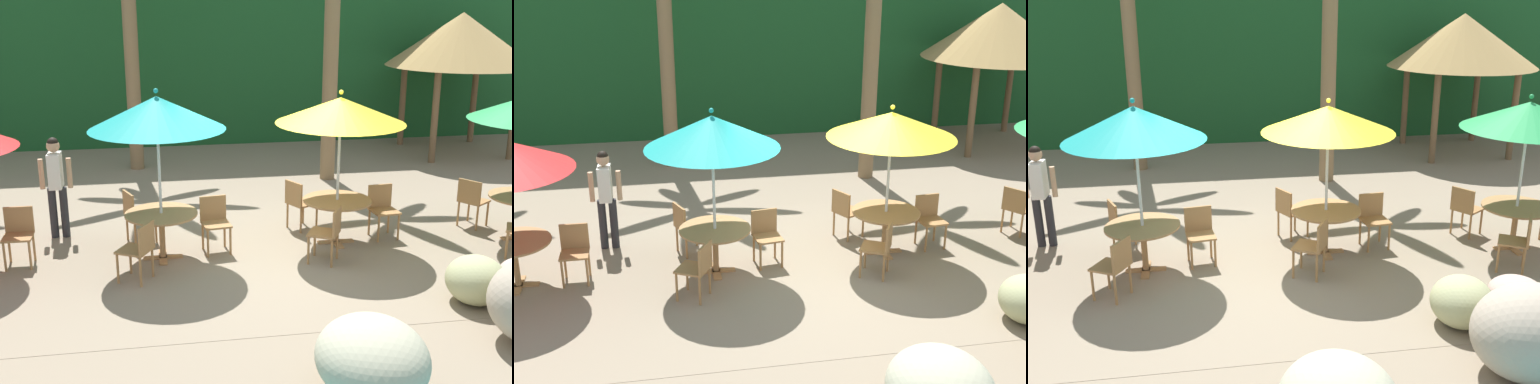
{
  "view_description": "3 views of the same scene",
  "coord_description": "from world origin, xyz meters",
  "views": [
    {
      "loc": [
        -1.72,
        -9.33,
        3.88
      ],
      "look_at": [
        -0.18,
        -0.07,
        1.03
      ],
      "focal_mm": 45.47,
      "sensor_mm": 36.0,
      "label": 1
    },
    {
      "loc": [
        -2.47,
        -9.41,
        4.82
      ],
      "look_at": [
        -0.75,
        0.08,
        1.26
      ],
      "focal_mm": 47.29,
      "sensor_mm": 36.0,
      "label": 2
    },
    {
      "loc": [
        -0.86,
        -8.28,
        3.99
      ],
      "look_at": [
        0.54,
        0.32,
        1.04
      ],
      "focal_mm": 41.63,
      "sensor_mm": 36.0,
      "label": 3
    }
  ],
  "objects": [
    {
      "name": "ground_plane",
      "position": [
        0.0,
        0.0,
        0.0
      ],
      "size": [
        120.0,
        120.0,
        0.0
      ],
      "primitive_type": "plane",
      "color": "gray"
    },
    {
      "name": "dining_table_teal",
      "position": [
        -1.61,
        0.03,
        0.61
      ],
      "size": [
        1.1,
        1.1,
        0.74
      ],
      "color": "#A37547",
      "rests_on": "ground"
    },
    {
      "name": "chair_yellow_seaward",
      "position": [
        2.03,
        0.41,
        0.51
      ],
      "size": [
        0.46,
        0.47,
        0.87
      ],
      "color": "#9E7042",
      "rests_on": "ground"
    },
    {
      "name": "foliage_backdrop",
      "position": [
        0.0,
        9.0,
        3.0
      ],
      "size": [
        28.0,
        2.4,
        6.0
      ],
      "color": "#194C23",
      "rests_on": "ground"
    },
    {
      "name": "rock_seawall",
      "position": [
        2.47,
        -2.98,
        0.37
      ],
      "size": [
        15.39,
        3.15,
        1.05
      ],
      "color": "#B5928E",
      "rests_on": "ground"
    },
    {
      "name": "terrace_deck",
      "position": [
        0.0,
        0.0,
        0.0
      ],
      "size": [
        18.0,
        5.2,
        0.01
      ],
      "color": "gray",
      "rests_on": "ground"
    },
    {
      "name": "dining_table_yellow",
      "position": [
        1.2,
        0.23,
        0.61
      ],
      "size": [
        1.1,
        1.1,
        0.74
      ],
      "color": "#A37547",
      "rests_on": "ground"
    },
    {
      "name": "chair_teal_seaward",
      "position": [
        -0.78,
        0.23,
        0.51
      ],
      "size": [
        0.48,
        0.48,
        0.87
      ],
      "color": "#9E7042",
      "rests_on": "ground"
    },
    {
      "name": "chair_teal_inland",
      "position": [
        -2.02,
        0.78,
        0.51
      ],
      "size": [
        0.55,
        0.55,
        0.87
      ],
      "color": "#9E7042",
      "rests_on": "ground"
    },
    {
      "name": "chair_green_left",
      "position": [
        3.89,
        -0.87,
        0.51
      ],
      "size": [
        0.58,
        0.58,
        0.87
      ],
      "color": "#9E7042",
      "rests_on": "ground"
    },
    {
      "name": "chair_teal_left",
      "position": [
        -1.93,
        -0.77,
        0.51
      ],
      "size": [
        0.58,
        0.57,
        0.87
      ],
      "color": "#9E7042",
      "rests_on": "ground"
    },
    {
      "name": "dining_table_green",
      "position": [
        4.25,
        -0.09,
        0.61
      ],
      "size": [
        1.1,
        1.1,
        0.74
      ],
      "color": "#A37547",
      "rests_on": "ground"
    },
    {
      "name": "waiter_in_white",
      "position": [
        -3.27,
        1.25,
        0.99
      ],
      "size": [
        0.52,
        0.35,
        1.7
      ],
      "color": "#232328",
      "rests_on": "ground"
    },
    {
      "name": "chair_green_inland",
      "position": [
        3.7,
        0.56,
        0.51
      ],
      "size": [
        0.59,
        0.59,
        0.87
      ],
      "color": "#9E7042",
      "rests_on": "ground"
    },
    {
      "name": "umbrella_teal",
      "position": [
        -1.61,
        0.03,
        2.26
      ],
      "size": [
        2.0,
        2.0,
        2.61
      ],
      "color": "silver",
      "rests_on": "ground"
    },
    {
      "name": "umbrella_yellow",
      "position": [
        1.2,
        0.23,
        2.18
      ],
      "size": [
        2.03,
        2.03,
        2.5
      ],
      "color": "silver",
      "rests_on": "ground"
    },
    {
      "name": "chair_yellow_inland",
      "position": [
        0.73,
        0.95,
        0.51
      ],
      "size": [
        0.57,
        0.57,
        0.87
      ],
      "color": "#9E7042",
      "rests_on": "ground"
    },
    {
      "name": "umbrella_green",
      "position": [
        4.25,
        -0.09,
        2.2
      ],
      "size": [
        2.03,
        2.03,
        2.53
      ],
      "color": "silver",
      "rests_on": "ground"
    },
    {
      "name": "chair_yellow_left",
      "position": [
        0.86,
        -0.55,
        0.51
      ],
      "size": [
        0.58,
        0.58,
        0.87
      ],
      "color": "#9E7042",
      "rests_on": "ground"
    },
    {
      "name": "palapa_hut",
      "position": [
        5.99,
        6.0,
        2.82
      ],
      "size": [
        3.7,
        3.7,
        3.49
      ],
      "color": "brown",
      "rests_on": "ground"
    }
  ]
}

